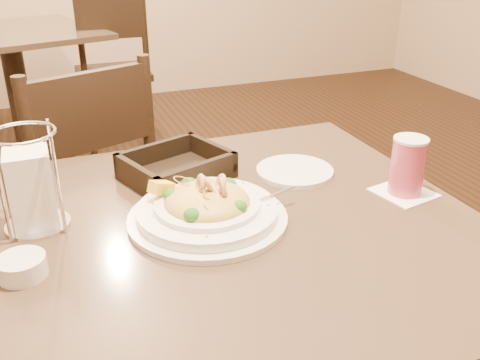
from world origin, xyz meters
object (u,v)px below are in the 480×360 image
object	(u,v)px
dining_chair_far	(113,67)
background_table	(15,73)
napkin_caddy	(31,187)
drink_glass	(408,167)
butter_ramekin	(22,267)
bread_basket	(176,169)
dining_chair_near	(83,194)
pasta_bowl	(207,208)
main_table	(243,318)
side_plate	(295,171)

from	to	relation	value
dining_chair_far	background_table	bearing A→B (deg)	0.33
background_table	napkin_caddy	world-z (taller)	napkin_caddy
dining_chair_far	drink_glass	xyz separation A→B (m)	(0.24, -2.44, 0.31)
drink_glass	butter_ramekin	xyz separation A→B (m)	(-0.76, -0.02, -0.05)
background_table	bread_basket	distance (m)	2.23
dining_chair_near	napkin_caddy	xyz separation A→B (m)	(-0.12, -0.63, 0.33)
pasta_bowl	drink_glass	distance (m)	0.43
dining_chair_far	main_table	bearing A→B (deg)	87.99
main_table	dining_chair_far	bearing A→B (deg)	87.11
drink_glass	butter_ramekin	distance (m)	0.77
main_table	dining_chair_far	xyz separation A→B (m)	(0.12, 2.43, -0.01)
bread_basket	side_plate	distance (m)	0.27
pasta_bowl	main_table	bearing A→B (deg)	-24.37
pasta_bowl	butter_ramekin	bearing A→B (deg)	-169.45
background_table	napkin_caddy	size ratio (longest dim) A/B	5.77
pasta_bowl	napkin_caddy	world-z (taller)	napkin_caddy
dining_chair_near	drink_glass	distance (m)	1.03
background_table	side_plate	xyz separation A→B (m)	(0.62, -2.27, 0.24)
dining_chair_far	napkin_caddy	xyz separation A→B (m)	(-0.49, -2.30, 0.33)
dining_chair_far	pasta_bowl	distance (m)	2.42
background_table	drink_glass	size ratio (longest dim) A/B	8.54
side_plate	background_table	bearing A→B (deg)	105.38
dining_chair_far	bread_basket	distance (m)	2.21
dining_chair_near	dining_chair_far	bearing A→B (deg)	-123.04
dining_chair_near	pasta_bowl	xyz separation A→B (m)	(0.18, -0.73, 0.28)
dining_chair_far	butter_ramekin	xyz separation A→B (m)	(-0.52, -2.46, 0.27)
background_table	drink_glass	xyz separation A→B (m)	(0.79, -2.44, 0.30)
dining_chair_far	napkin_caddy	bearing A→B (deg)	78.78
drink_glass	napkin_caddy	distance (m)	0.75
dining_chair_far	butter_ramekin	distance (m)	2.53
background_table	side_plate	size ratio (longest dim) A/B	6.27
drink_glass	butter_ramekin	bearing A→B (deg)	-178.37
dining_chair_far	side_plate	world-z (taller)	dining_chair_far
dining_chair_near	pasta_bowl	size ratio (longest dim) A/B	2.72
main_table	bread_basket	world-z (taller)	bread_basket
main_table	bread_basket	distance (m)	0.36
napkin_caddy	main_table	bearing A→B (deg)	-19.17
background_table	pasta_bowl	world-z (taller)	pasta_bowl
dining_chair_near	side_plate	bearing A→B (deg)	106.15
background_table	dining_chair_near	world-z (taller)	dining_chair_near
butter_ramekin	bread_basket	bearing A→B (deg)	39.57
dining_chair_near	dining_chair_far	size ratio (longest dim) A/B	1.00
drink_glass	main_table	bearing A→B (deg)	178.17
bread_basket	napkin_caddy	world-z (taller)	napkin_caddy
main_table	dining_chair_near	size ratio (longest dim) A/B	0.97
dining_chair_near	drink_glass	world-z (taller)	dining_chair_near
background_table	pasta_bowl	distance (m)	2.44
napkin_caddy	side_plate	distance (m)	0.57
background_table	pasta_bowl	size ratio (longest dim) A/B	3.25
napkin_caddy	dining_chair_far	bearing A→B (deg)	77.89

